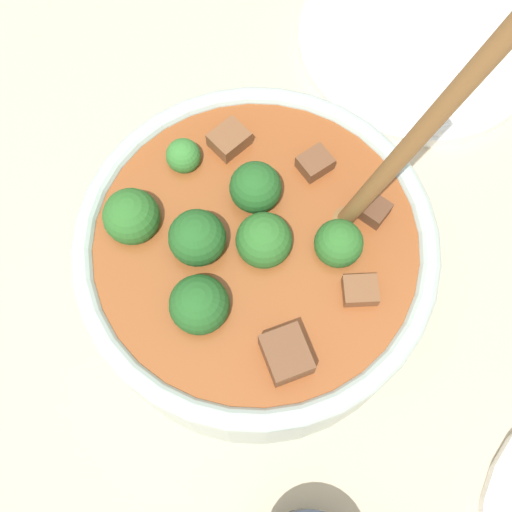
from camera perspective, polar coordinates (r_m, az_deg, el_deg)
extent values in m
plane|color=#C6B293|center=(0.53, 0.00, -2.28)|extent=(4.00, 4.00, 0.00)
cylinder|color=#B2C6BC|center=(0.49, 0.00, -0.70)|extent=(0.26, 0.26, 0.08)
torus|color=#B2C6BC|center=(0.45, 0.00, 1.15)|extent=(0.26, 0.26, 0.02)
cylinder|color=brown|center=(0.48, 0.00, -0.05)|extent=(0.24, 0.24, 0.06)
sphere|color=#387F33|center=(0.48, -6.47, 8.84)|extent=(0.03, 0.03, 0.03)
cylinder|color=#6B9956|center=(0.49, -6.24, 7.76)|extent=(0.01, 0.01, 0.01)
sphere|color=#235B23|center=(0.43, -5.07, -4.33)|extent=(0.04, 0.04, 0.04)
cylinder|color=#6B9956|center=(0.46, -4.76, -5.39)|extent=(0.01, 0.01, 0.02)
sphere|color=#2D6B28|center=(0.44, 0.58, 1.06)|extent=(0.04, 0.04, 0.04)
cylinder|color=#6B9956|center=(0.47, 0.54, -0.26)|extent=(0.01, 0.01, 0.02)
sphere|color=#2D6B28|center=(0.46, -11.00, 3.46)|extent=(0.04, 0.04, 0.04)
cylinder|color=#6B9956|center=(0.48, -10.39, 2.02)|extent=(0.01, 0.01, 0.02)
sphere|color=#2D6B28|center=(0.44, 7.35, 1.12)|extent=(0.03, 0.03, 0.03)
cylinder|color=#6B9956|center=(0.47, 6.99, -0.03)|extent=(0.01, 0.01, 0.02)
sphere|color=#235B23|center=(0.45, -0.05, 6.11)|extent=(0.04, 0.04, 0.04)
cylinder|color=#6B9956|center=(0.48, -0.05, 4.63)|extent=(0.01, 0.01, 0.02)
sphere|color=#235B23|center=(0.44, -5.26, 1.62)|extent=(0.04, 0.04, 0.04)
cylinder|color=#6B9956|center=(0.47, -4.95, 0.25)|extent=(0.01, 0.01, 0.02)
cube|color=brown|center=(0.42, 2.70, -8.81)|extent=(0.04, 0.04, 0.02)
cube|color=brown|center=(0.48, -2.38, 10.12)|extent=(0.03, 0.03, 0.02)
cube|color=brown|center=(0.47, 5.24, 8.09)|extent=(0.03, 0.03, 0.02)
cube|color=brown|center=(0.46, 10.26, 4.02)|extent=(0.02, 0.03, 0.02)
cube|color=brown|center=(0.44, 9.19, -3.17)|extent=(0.03, 0.03, 0.02)
ellipsoid|color=brown|center=(0.47, 7.73, 3.04)|extent=(0.04, 0.03, 0.01)
cylinder|color=brown|center=(0.39, 13.96, 9.98)|extent=(0.05, 0.07, 0.20)
cylinder|color=white|center=(0.66, 14.25, 18.16)|extent=(0.23, 0.23, 0.01)
torus|color=white|center=(0.66, 14.37, 18.48)|extent=(0.22, 0.22, 0.01)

